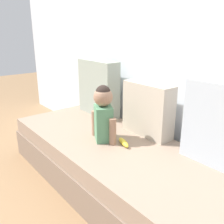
# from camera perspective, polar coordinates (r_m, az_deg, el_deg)

# --- Properties ---
(ground_plane) EXTENTS (12.00, 12.00, 0.00)m
(ground_plane) POSITION_cam_1_polar(r_m,az_deg,el_deg) (2.19, 1.28, -16.67)
(ground_plane) COLOR #93704C
(back_wall) EXTENTS (5.46, 0.10, 2.30)m
(back_wall) POSITION_cam_1_polar(r_m,az_deg,el_deg) (2.19, 13.08, 15.21)
(back_wall) COLOR silver
(back_wall) RESTS_ON ground
(couch) EXTENTS (2.26, 0.85, 0.39)m
(couch) POSITION_cam_1_polar(r_m,az_deg,el_deg) (2.08, 1.32, -12.31)
(couch) COLOR #826C5B
(couch) RESTS_ON ground
(throw_pillow_left) EXTENTS (0.51, 0.16, 0.57)m
(throw_pillow_left) POSITION_cam_1_polar(r_m,az_deg,el_deg) (2.61, -3.09, 5.51)
(throw_pillow_left) COLOR #99A393
(throw_pillow_left) RESTS_ON couch
(throw_pillow_center) EXTENTS (0.45, 0.16, 0.45)m
(throw_pillow_center) POSITION_cam_1_polar(r_m,az_deg,el_deg) (2.12, 8.17, 0.59)
(throw_pillow_center) COLOR #C1B29E
(throw_pillow_center) RESTS_ON couch
(toddler) EXTENTS (0.29, 0.20, 0.46)m
(toddler) POSITION_cam_1_polar(r_m,az_deg,el_deg) (1.99, -2.00, -0.23)
(toddler) COLOR #568E66
(toddler) RESTS_ON couch
(banana) EXTENTS (0.17, 0.10, 0.04)m
(banana) POSITION_cam_1_polar(r_m,az_deg,el_deg) (1.97, 2.66, -6.94)
(banana) COLOR yellow
(banana) RESTS_ON couch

